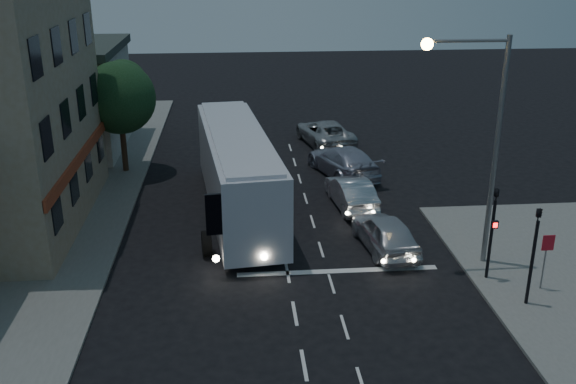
{
  "coord_description": "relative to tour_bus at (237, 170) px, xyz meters",
  "views": [
    {
      "loc": [
        -1.89,
        -20.44,
        11.99
      ],
      "look_at": [
        0.29,
        5.23,
        2.2
      ],
      "focal_mm": 40.0,
      "sensor_mm": 36.0,
      "label": 1
    }
  ],
  "objects": [
    {
      "name": "ground",
      "position": [
        1.85,
        -8.46,
        -2.18
      ],
      "size": [
        120.0,
        120.0,
        0.0
      ],
      "primitive_type": "plane",
      "color": "black"
    },
    {
      "name": "road_markings",
      "position": [
        3.14,
        -5.15,
        -2.18
      ],
      "size": [
        8.0,
        30.55,
        0.01
      ],
      "color": "silver",
      "rests_on": "ground"
    },
    {
      "name": "tour_bus",
      "position": [
        0.0,
        0.0,
        0.0
      ],
      "size": [
        4.17,
        13.38,
        4.04
      ],
      "rotation": [
        0.0,
        0.0,
        0.11
      ],
      "color": "silver",
      "rests_on": "ground"
    },
    {
      "name": "car_suv",
      "position": [
        6.14,
        -4.66,
        -1.4
      ],
      "size": [
        2.42,
        4.76,
        1.55
      ],
      "primitive_type": "imported",
      "rotation": [
        0.0,
        0.0,
        3.27
      ],
      "color": "silver",
      "rests_on": "ground"
    },
    {
      "name": "car_sedan_a",
      "position": [
        5.56,
        0.24,
        -1.43
      ],
      "size": [
        2.05,
        4.7,
        1.5
      ],
      "primitive_type": "imported",
      "rotation": [
        0.0,
        0.0,
        3.25
      ],
      "color": "silver",
      "rests_on": "ground"
    },
    {
      "name": "car_sedan_b",
      "position": [
        5.95,
        4.94,
        -1.34
      ],
      "size": [
        3.96,
        6.22,
        1.68
      ],
      "primitive_type": "imported",
      "rotation": [
        0.0,
        0.0,
        3.44
      ],
      "color": "#B7B7C7",
      "rests_on": "ground"
    },
    {
      "name": "car_sedan_c",
      "position": [
        5.78,
        11.12,
        -1.38
      ],
      "size": [
        3.74,
        6.16,
        1.6
      ],
      "primitive_type": "imported",
      "rotation": [
        0.0,
        0.0,
        3.34
      ],
      "color": "#B4B4B5",
      "rests_on": "ground"
    },
    {
      "name": "traffic_signal_main",
      "position": [
        9.45,
        -7.68,
        0.24
      ],
      "size": [
        0.25,
        0.35,
        4.1
      ],
      "color": "black",
      "rests_on": "sidewalk_near"
    },
    {
      "name": "traffic_signal_side",
      "position": [
        10.15,
        -9.66,
        0.24
      ],
      "size": [
        0.18,
        0.15,
        4.1
      ],
      "color": "black",
      "rests_on": "sidewalk_near"
    },
    {
      "name": "regulatory_sign",
      "position": [
        11.15,
        -8.7,
        -0.59
      ],
      "size": [
        0.45,
        0.12,
        2.2
      ],
      "color": "slate",
      "rests_on": "sidewalk_near"
    },
    {
      "name": "streetlight",
      "position": [
        9.19,
        -6.26,
        3.55
      ],
      "size": [
        3.32,
        0.44,
        9.0
      ],
      "color": "slate",
      "rests_on": "sidewalk_near"
    },
    {
      "name": "low_building_north",
      "position": [
        -11.65,
        11.54,
        1.21
      ],
      "size": [
        9.4,
        9.4,
        6.5
      ],
      "color": "#A8A08F",
      "rests_on": "sidewalk_far"
    },
    {
      "name": "street_tree",
      "position": [
        -6.36,
        6.56,
        2.32
      ],
      "size": [
        4.0,
        4.0,
        6.2
      ],
      "color": "black",
      "rests_on": "sidewalk_far"
    }
  ]
}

